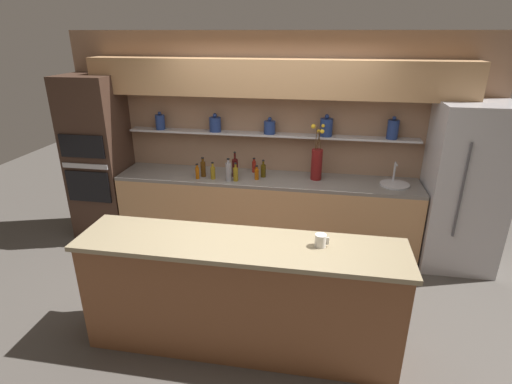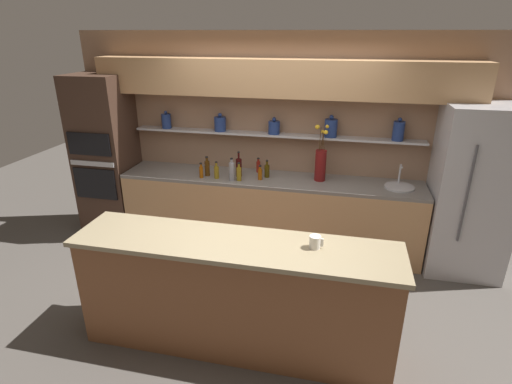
{
  "view_description": "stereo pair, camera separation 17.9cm",
  "coord_description": "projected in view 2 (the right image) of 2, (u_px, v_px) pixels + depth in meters",
  "views": [
    {
      "loc": [
        0.61,
        -3.31,
        2.59
      ],
      "look_at": [
        -0.02,
        0.33,
        1.09
      ],
      "focal_mm": 28.0,
      "sensor_mm": 36.0,
      "label": 1
    },
    {
      "loc": [
        0.79,
        -3.27,
        2.59
      ],
      "look_at": [
        -0.02,
        0.33,
        1.09
      ],
      "focal_mm": 28.0,
      "sensor_mm": 36.0,
      "label": 2
    }
  ],
  "objects": [
    {
      "name": "ground_plane",
      "position": [
        251.0,
        303.0,
        4.09
      ],
      "size": [
        12.0,
        12.0,
        0.0
      ],
      "primitive_type": "plane",
      "color": "#4C4742"
    },
    {
      "name": "island_counter",
      "position": [
        235.0,
        295.0,
        3.38
      ],
      "size": [
        2.67,
        0.61,
        1.02
      ],
      "color": "brown",
      "rests_on": "ground_plane"
    },
    {
      "name": "sink_fixture",
      "position": [
        399.0,
        186.0,
        4.57
      ],
      "size": [
        0.33,
        0.33,
        0.25
      ],
      "color": "#B7B7BC",
      "rests_on": "back_counter_unit"
    },
    {
      "name": "bottle_oil_7",
      "position": [
        217.0,
        172.0,
        4.84
      ],
      "size": [
        0.06,
        0.06,
        0.21
      ],
      "color": "olive",
      "rests_on": "back_counter_unit"
    },
    {
      "name": "oven_tower",
      "position": [
        106.0,
        156.0,
        5.27
      ],
      "size": [
        0.68,
        0.64,
        2.1
      ],
      "color": "#3D281E",
      "rests_on": "ground_plane"
    },
    {
      "name": "bottle_oil_3",
      "position": [
        267.0,
        171.0,
        4.87
      ],
      "size": [
        0.06,
        0.06,
        0.22
      ],
      "color": "#47380A",
      "rests_on": "back_counter_unit"
    },
    {
      "name": "bottle_oil_5",
      "position": [
        239.0,
        173.0,
        4.76
      ],
      "size": [
        0.06,
        0.06,
        0.23
      ],
      "color": "olive",
      "rests_on": "back_counter_unit"
    },
    {
      "name": "bottle_spirit_2",
      "position": [
        207.0,
        168.0,
        4.92
      ],
      "size": [
        0.06,
        0.06,
        0.25
      ],
      "color": "#4C2D0C",
      "rests_on": "back_counter_unit"
    },
    {
      "name": "back_wall_unit",
      "position": [
        279.0,
        122.0,
        4.89
      ],
      "size": [
        5.2,
        0.44,
        2.6
      ],
      "color": "#937056",
      "rests_on": "ground_plane"
    },
    {
      "name": "bottle_sauce_6",
      "position": [
        258.0,
        166.0,
        5.05
      ],
      "size": [
        0.05,
        0.05,
        0.19
      ],
      "color": "maroon",
      "rests_on": "back_counter_unit"
    },
    {
      "name": "bottle_spirit_0",
      "position": [
        232.0,
        171.0,
        4.76
      ],
      "size": [
        0.07,
        0.07,
        0.28
      ],
      "color": "gray",
      "rests_on": "back_counter_unit"
    },
    {
      "name": "flower_vase",
      "position": [
        321.0,
        163.0,
        4.73
      ],
      "size": [
        0.16,
        0.18,
        0.67
      ],
      "color": "maroon",
      "rests_on": "back_counter_unit"
    },
    {
      "name": "back_counter_unit",
      "position": [
        269.0,
        212.0,
        5.05
      ],
      "size": [
        3.68,
        0.62,
        0.92
      ],
      "color": "tan",
      "rests_on": "ground_plane"
    },
    {
      "name": "bottle_sauce_4",
      "position": [
        260.0,
        174.0,
        4.8
      ],
      "size": [
        0.05,
        0.05,
        0.18
      ],
      "color": "#9E4C0A",
      "rests_on": "back_counter_unit"
    },
    {
      "name": "bottle_wine_1",
      "position": [
        239.0,
        167.0,
        4.9
      ],
      "size": [
        0.07,
        0.07,
        0.31
      ],
      "color": "#380C0C",
      "rests_on": "back_counter_unit"
    },
    {
      "name": "refrigerator",
      "position": [
        471.0,
        192.0,
        4.37
      ],
      "size": [
        0.8,
        0.73,
        1.9
      ],
      "color": "#B7B7BC",
      "rests_on": "ground_plane"
    },
    {
      "name": "bottle_sauce_8",
      "position": [
        201.0,
        171.0,
        4.86
      ],
      "size": [
        0.05,
        0.05,
        0.19
      ],
      "color": "#9E4C0A",
      "rests_on": "back_counter_unit"
    },
    {
      "name": "coffee_mug",
      "position": [
        315.0,
        242.0,
        3.09
      ],
      "size": [
        0.11,
        0.09,
        0.1
      ],
      "color": "silver",
      "rests_on": "island_counter"
    }
  ]
}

